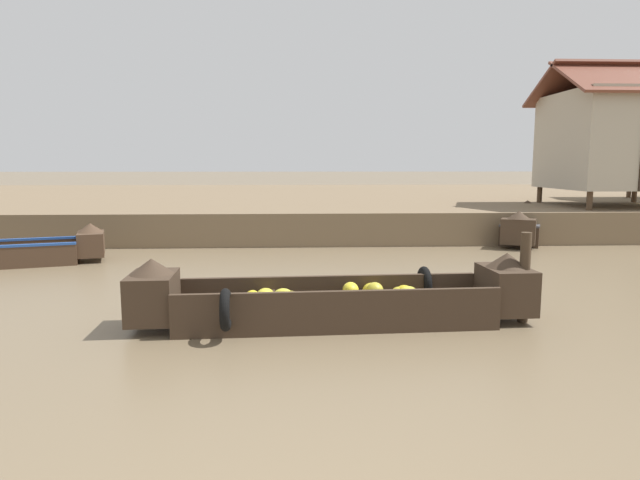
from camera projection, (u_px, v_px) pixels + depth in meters
The scene contains 6 objects.
ground_plane at pixel (298, 266), 11.61m from camera, with size 300.00×300.00×0.00m, color #726047.
riverbank_strip at pixel (296, 203), 24.01m from camera, with size 160.00×20.00×0.87m, color #756047.
banana_boat at pixel (334, 300), 7.37m from camera, with size 5.35×1.85×0.92m.
fishing_skiff_distant at pixel (523, 227), 15.94m from camera, with size 2.92×4.88×0.96m.
stilt_house_mid_left at pixel (618, 138), 16.45m from camera, with size 4.31×3.99×4.26m.
mooring_post at pixel (524, 277), 7.42m from camera, with size 0.14×0.14×1.22m, color #423323.
Camera 1 is at (-0.07, -1.44, 2.12)m, focal length 31.01 mm.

